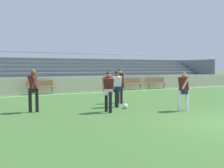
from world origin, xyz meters
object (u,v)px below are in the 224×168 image
at_px(bench_near_wall_gap, 132,83).
at_px(bench_near_bin, 40,86).
at_px(bleacher_stand, 93,72).
at_px(bench_far_left, 156,82).
at_px(player_dark_deep_cover, 108,88).
at_px(soccer_ball, 125,106).
at_px(player_dark_wide_right, 120,83).
at_px(player_dark_trailing_run, 183,88).
at_px(player_dark_wide_left, 33,87).
at_px(player_white_overlapping, 117,86).

height_order(bench_near_wall_gap, bench_near_bin, same).
bearing_deg(bleacher_stand, bench_far_left, -50.63).
height_order(player_dark_deep_cover, soccer_ball, player_dark_deep_cover).
bearing_deg(player_dark_wide_right, player_dark_trailing_run, -71.92).
bearing_deg(bench_near_wall_gap, player_dark_deep_cover, -127.61).
bearing_deg(bench_near_wall_gap, soccer_ball, -124.37).
xyz_separation_m(bench_far_left, player_dark_wide_left, (-11.88, -7.41, 0.48)).
bearing_deg(bleacher_stand, bench_near_wall_gap, -73.85).
distance_m(bench_near_wall_gap, player_white_overlapping, 9.70).
bearing_deg(bench_near_wall_gap, bench_near_bin, 180.00).
bearing_deg(player_dark_wide_left, bench_far_left, 31.93).
bearing_deg(player_dark_wide_right, soccer_ball, -112.48).
relative_size(player_dark_deep_cover, player_dark_wide_right, 0.94).
relative_size(player_dark_trailing_run, player_dark_wide_right, 0.95).
bearing_deg(bleacher_stand, player_white_overlapping, -109.91).
distance_m(player_dark_trailing_run, player_dark_wide_left, 6.08).
bearing_deg(player_dark_wide_right, player_dark_wide_left, -170.79).
distance_m(bench_near_bin, player_dark_trailing_run, 10.58).
xyz_separation_m(player_dark_trailing_run, soccer_ball, (-1.77, 1.66, -0.85)).
xyz_separation_m(bench_near_bin, player_dark_wide_right, (2.32, -6.69, 0.48)).
bearing_deg(bench_far_left, bench_near_wall_gap, 180.00).
xyz_separation_m(player_dark_deep_cover, player_dark_wide_right, (1.80, 2.16, 0.07)).
relative_size(player_white_overlapping, soccer_ball, 7.35).
distance_m(bench_near_wall_gap, bench_near_bin, 7.34).
distance_m(bleacher_stand, player_dark_trailing_run, 14.86).
relative_size(bench_near_wall_gap, soccer_ball, 8.18).
distance_m(bench_far_left, player_dark_wide_left, 14.01).
relative_size(bench_near_bin, player_dark_deep_cover, 1.11).
bearing_deg(player_dark_trailing_run, bench_far_left, 57.47).
bearing_deg(player_dark_wide_right, bleacher_stand, 71.92).
bearing_deg(bleacher_stand, player_dark_trailing_run, -100.10).
xyz_separation_m(bench_near_wall_gap, bench_far_left, (2.45, 0.00, 0.00)).
distance_m(player_white_overlapping, soccer_ball, 1.04).
bearing_deg(bench_near_bin, bench_far_left, 0.00).
distance_m(bleacher_stand, bench_near_bin, 7.62).
height_order(bench_near_wall_gap, player_dark_trailing_run, player_dark_trailing_run).
xyz_separation_m(bleacher_stand, bench_near_bin, (-6.01, -4.61, -0.86)).
relative_size(player_white_overlapping, player_dark_wide_right, 0.94).
relative_size(bench_near_wall_gap, player_dark_wide_right, 1.05).
height_order(player_dark_deep_cover, player_dark_trailing_run, player_dark_trailing_run).
bearing_deg(player_dark_trailing_run, bench_near_wall_gap, 68.52).
distance_m(player_dark_wide_right, soccer_ball, 2.02).
distance_m(bench_near_bin, player_dark_wide_left, 7.71).
bearing_deg(player_dark_wide_right, bench_near_wall_gap, 53.10).
xyz_separation_m(bench_near_bin, player_dark_deep_cover, (0.52, -8.86, 0.41)).
relative_size(bench_far_left, player_dark_deep_cover, 1.11).
bearing_deg(bleacher_stand, player_dark_wide_left, -123.98).
relative_size(bench_near_bin, player_dark_wide_right, 1.05).
relative_size(bench_far_left, player_dark_wide_left, 1.05).
xyz_separation_m(bench_far_left, player_dark_wide_right, (-7.47, -6.69, 0.48)).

